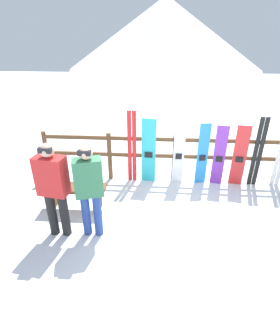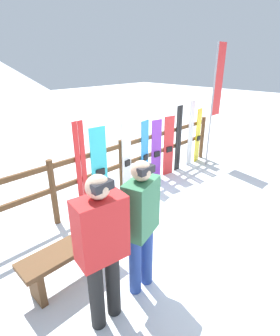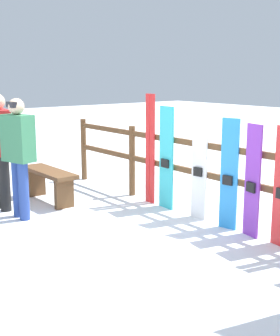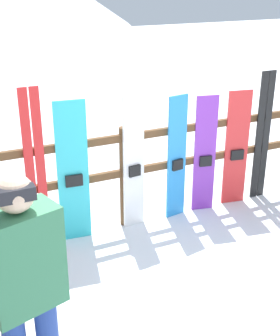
{
  "view_description": "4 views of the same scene",
  "coord_description": "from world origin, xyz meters",
  "px_view_note": "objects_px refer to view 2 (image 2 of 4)",
  "views": [
    {
      "loc": [
        -0.4,
        -3.67,
        3.09
      ],
      "look_at": [
        -0.71,
        0.78,
        0.77
      ],
      "focal_mm": 28.0,
      "sensor_mm": 36.0,
      "label": 1
    },
    {
      "loc": [
        -3.16,
        -1.89,
        2.55
      ],
      "look_at": [
        -0.43,
        0.78,
        0.95
      ],
      "focal_mm": 28.0,
      "sensor_mm": 36.0,
      "label": 2
    },
    {
      "loc": [
        4.39,
        -2.78,
        1.96
      ],
      "look_at": [
        -0.17,
        0.83,
        0.77
      ],
      "focal_mm": 50.0,
      "sensor_mm": 36.0,
      "label": 3
    },
    {
      "loc": [
        -1.77,
        -2.52,
        2.61
      ],
      "look_at": [
        -0.2,
        0.87,
        1.03
      ],
      "focal_mm": 50.0,
      "sensor_mm": 36.0,
      "label": 4
    }
  ],
  "objects_px": {
    "bench": "(71,255)",
    "ski_pair_white": "(191,134)",
    "snowboard_white": "(127,159)",
    "snowboard_blue": "(145,154)",
    "snowboard_red": "(169,146)",
    "person_red": "(102,245)",
    "snowboard_cyan": "(99,168)",
    "person_plaid_green": "(141,220)",
    "ski_pair_black": "(178,139)",
    "snowboard_purple": "(156,151)",
    "ski_pair_red": "(81,170)",
    "rental_flag": "(216,91)",
    "snowboard_yellow": "(198,136)"
  },
  "relations": [
    {
      "from": "snowboard_red",
      "to": "rental_flag",
      "type": "relative_size",
      "value": 0.48
    },
    {
      "from": "bench",
      "to": "snowboard_cyan",
      "type": "xyz_separation_m",
      "value": [
        1.37,
        1.18,
        0.38
      ]
    },
    {
      "from": "snowboard_cyan",
      "to": "snowboard_yellow",
      "type": "relative_size",
      "value": 1.07
    },
    {
      "from": "snowboard_blue",
      "to": "rental_flag",
      "type": "height_order",
      "value": "rental_flag"
    },
    {
      "from": "bench",
      "to": "snowboard_red",
      "type": "distance_m",
      "value": 3.57
    },
    {
      "from": "person_red",
      "to": "ski_pair_white",
      "type": "distance_m",
      "value": 4.69
    },
    {
      "from": "ski_pair_red",
      "to": "ski_pair_white",
      "type": "relative_size",
      "value": 1.01
    },
    {
      "from": "snowboard_red",
      "to": "rental_flag",
      "type": "xyz_separation_m",
      "value": [
        1.29,
        -0.34,
        1.14
      ]
    },
    {
      "from": "ski_pair_black",
      "to": "person_plaid_green",
      "type": "bearing_deg",
      "value": -149.73
    },
    {
      "from": "bench",
      "to": "person_red",
      "type": "height_order",
      "value": "person_red"
    },
    {
      "from": "person_plaid_green",
      "to": "snowboard_purple",
      "type": "height_order",
      "value": "person_plaid_green"
    },
    {
      "from": "snowboard_red",
      "to": "bench",
      "type": "bearing_deg",
      "value": -160.64
    },
    {
      "from": "person_red",
      "to": "snowboard_yellow",
      "type": "height_order",
      "value": "person_red"
    },
    {
      "from": "snowboard_white",
      "to": "snowboard_red",
      "type": "xyz_separation_m",
      "value": [
        1.32,
        -0.0,
        -0.04
      ]
    },
    {
      "from": "snowboard_white",
      "to": "ski_pair_black",
      "type": "bearing_deg",
      "value": 0.12
    },
    {
      "from": "person_plaid_green",
      "to": "ski_pair_red",
      "type": "distance_m",
      "value": 1.94
    },
    {
      "from": "person_plaid_green",
      "to": "person_red",
      "type": "height_order",
      "value": "person_red"
    },
    {
      "from": "person_red",
      "to": "ski_pair_red",
      "type": "distance_m",
      "value": 2.18
    },
    {
      "from": "snowboard_purple",
      "to": "snowboard_red",
      "type": "relative_size",
      "value": 0.99
    },
    {
      "from": "snowboard_white",
      "to": "snowboard_blue",
      "type": "xyz_separation_m",
      "value": [
        0.52,
        -0.0,
        -0.02
      ]
    },
    {
      "from": "snowboard_blue",
      "to": "ski_pair_black",
      "type": "height_order",
      "value": "ski_pair_black"
    },
    {
      "from": "snowboard_purple",
      "to": "snowboard_white",
      "type": "bearing_deg",
      "value": 179.99
    },
    {
      "from": "bench",
      "to": "ski_pair_black",
      "type": "distance_m",
      "value": 3.93
    },
    {
      "from": "ski_pair_red",
      "to": "snowboard_blue",
      "type": "bearing_deg",
      "value": -0.13
    },
    {
      "from": "snowboard_cyan",
      "to": "ski_pair_black",
      "type": "relative_size",
      "value": 0.95
    },
    {
      "from": "bench",
      "to": "person_red",
      "type": "bearing_deg",
      "value": -94.16
    },
    {
      "from": "person_plaid_green",
      "to": "snowboard_blue",
      "type": "xyz_separation_m",
      "value": [
        2.05,
        1.87,
        -0.24
      ]
    },
    {
      "from": "ski_pair_white",
      "to": "rental_flag",
      "type": "relative_size",
      "value": 0.56
    },
    {
      "from": "snowboard_cyan",
      "to": "snowboard_white",
      "type": "relative_size",
      "value": 1.02
    },
    {
      "from": "person_plaid_green",
      "to": "snowboard_red",
      "type": "distance_m",
      "value": 3.41
    },
    {
      "from": "bench",
      "to": "ski_pair_white",
      "type": "height_order",
      "value": "ski_pair_white"
    },
    {
      "from": "snowboard_red",
      "to": "ski_pair_white",
      "type": "relative_size",
      "value": 0.85
    },
    {
      "from": "snowboard_blue",
      "to": "snowboard_white",
      "type": "bearing_deg",
      "value": 179.99
    },
    {
      "from": "person_plaid_green",
      "to": "snowboard_blue",
      "type": "distance_m",
      "value": 2.78
    },
    {
      "from": "snowboard_red",
      "to": "ski_pair_black",
      "type": "relative_size",
      "value": 0.88
    },
    {
      "from": "bench",
      "to": "ski_pair_black",
      "type": "relative_size",
      "value": 0.77
    },
    {
      "from": "person_plaid_green",
      "to": "snowboard_red",
      "type": "xyz_separation_m",
      "value": [
        2.84,
        1.87,
        -0.25
      ]
    },
    {
      "from": "snowboard_cyan",
      "to": "person_plaid_green",
      "type": "bearing_deg",
      "value": -114.7
    },
    {
      "from": "ski_pair_white",
      "to": "ski_pair_red",
      "type": "bearing_deg",
      "value": 180.0
    },
    {
      "from": "rental_flag",
      "to": "bench",
      "type": "bearing_deg",
      "value": -169.76
    },
    {
      "from": "person_red",
      "to": "snowboard_blue",
      "type": "height_order",
      "value": "person_red"
    },
    {
      "from": "snowboard_blue",
      "to": "snowboard_red",
      "type": "xyz_separation_m",
      "value": [
        0.8,
        -0.0,
        -0.01
      ]
    },
    {
      "from": "bench",
      "to": "person_plaid_green",
      "type": "height_order",
      "value": "person_plaid_green"
    },
    {
      "from": "snowboard_cyan",
      "to": "snowboard_white",
      "type": "xyz_separation_m",
      "value": [
        0.67,
        -0.0,
        -0.02
      ]
    },
    {
      "from": "ski_pair_black",
      "to": "snowboard_cyan",
      "type": "bearing_deg",
      "value": -179.92
    },
    {
      "from": "bench",
      "to": "snowboard_red",
      "type": "xyz_separation_m",
      "value": [
        3.35,
        1.18,
        0.33
      ]
    },
    {
      "from": "ski_pair_white",
      "to": "person_plaid_green",
      "type": "bearing_deg",
      "value": -153.23
    },
    {
      "from": "person_plaid_green",
      "to": "ski_pair_black",
      "type": "bearing_deg",
      "value": 30.27
    },
    {
      "from": "snowboard_cyan",
      "to": "bench",
      "type": "bearing_deg",
      "value": -139.3
    },
    {
      "from": "ski_pair_red",
      "to": "snowboard_cyan",
      "type": "height_order",
      "value": "ski_pair_red"
    }
  ]
}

